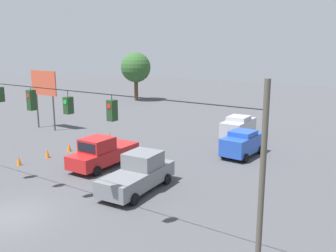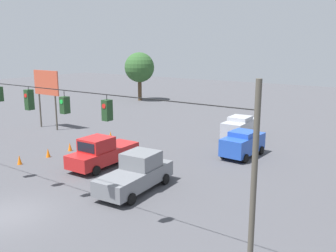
{
  "view_description": "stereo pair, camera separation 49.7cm",
  "coord_description": "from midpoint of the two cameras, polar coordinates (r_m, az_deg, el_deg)",
  "views": [
    {
      "loc": [
        -15.82,
        9.61,
        8.17
      ],
      "look_at": [
        -0.78,
        -12.67,
        2.34
      ],
      "focal_mm": 40.0,
      "sensor_mm": 36.0,
      "label": 1
    },
    {
      "loc": [
        -16.23,
        9.33,
        8.17
      ],
      "look_at": [
        -0.78,
        -12.67,
        2.34
      ],
      "focal_mm": 40.0,
      "sensor_mm": 36.0,
      "label": 2
    }
  ],
  "objects": [
    {
      "name": "tree_horizon_right",
      "position": [
        56.12,
        -5.19,
        8.85
      ],
      "size": [
        4.4,
        4.4,
        7.14
      ],
      "color": "#4C3823",
      "rests_on": "ground_plane"
    },
    {
      "name": "pickup_truck_grey_crossing_near",
      "position": [
        21.63,
        -5.17,
        -7.24
      ],
      "size": [
        2.48,
        5.43,
        2.12
      ],
      "color": "slate",
      "rests_on": "ground_plane"
    },
    {
      "name": "traffic_cone_nearest",
      "position": [
        28.07,
        -22.25,
        -4.9
      ],
      "size": [
        0.32,
        0.32,
        0.67
      ],
      "primitive_type": "cone",
      "color": "orange",
      "rests_on": "ground_plane"
    },
    {
      "name": "sedan_silver_oncoming_deep",
      "position": [
        33.87,
        10.25,
        -0.11
      ],
      "size": [
        2.19,
        4.36,
        2.0
      ],
      "color": "#A8AAB2",
      "rests_on": "ground_plane"
    },
    {
      "name": "overhead_signal_span",
      "position": [
        19.96,
        -20.66,
        1.01
      ],
      "size": [
        23.96,
        0.38,
        7.16
      ],
      "color": "#4C473D",
      "rests_on": "ground_plane"
    },
    {
      "name": "traffic_cone_second",
      "position": [
        29.17,
        -18.37,
        -3.98
      ],
      "size": [
        0.32,
        0.32,
        0.67
      ],
      "primitive_type": "cone",
      "color": "orange",
      "rests_on": "ground_plane"
    },
    {
      "name": "traffic_cone_fourth",
      "position": [
        32.22,
        -12.2,
        -2.11
      ],
      "size": [
        0.32,
        0.32,
        0.67
      ],
      "primitive_type": "cone",
      "color": "orange",
      "rests_on": "ground_plane"
    },
    {
      "name": "traffic_cone_third",
      "position": [
        30.42,
        -15.29,
        -3.13
      ],
      "size": [
        0.32,
        0.32,
        0.67
      ],
      "primitive_type": "cone",
      "color": "orange",
      "rests_on": "ground_plane"
    },
    {
      "name": "pickup_truck_red_withflow_mid",
      "position": [
        25.99,
        -10.49,
        -4.04
      ],
      "size": [
        2.24,
        5.5,
        2.12
      ],
      "color": "red",
      "rests_on": "ground_plane"
    },
    {
      "name": "roadside_billboard",
      "position": [
        38.57,
        -18.75,
        5.61
      ],
      "size": [
        3.54,
        0.16,
        5.76
      ],
      "color": "#4C473D",
      "rests_on": "ground_plane"
    },
    {
      "name": "ground_plane",
      "position": [
        20.33,
        -23.72,
        -12.55
      ],
      "size": [
        140.0,
        140.0,
        0.0
      ],
      "primitive_type": "plane",
      "color": "#47474C"
    },
    {
      "name": "sedan_blue_oncoming_far",
      "position": [
        28.47,
        10.8,
        -2.54
      ],
      "size": [
        2.16,
        4.16,
        1.94
      ],
      "color": "#234CB2",
      "rests_on": "ground_plane"
    },
    {
      "name": "traffic_cone_fifth",
      "position": [
        33.56,
        -9.36,
        -1.42
      ],
      "size": [
        0.32,
        0.32,
        0.67
      ],
      "primitive_type": "cone",
      "color": "orange",
      "rests_on": "ground_plane"
    }
  ]
}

